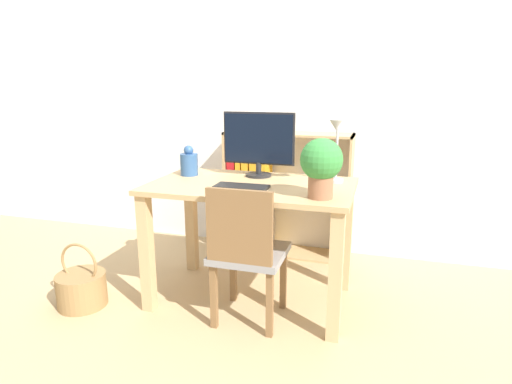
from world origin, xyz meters
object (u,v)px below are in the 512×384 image
object	(u,v)px
potted_plant	(321,164)
chair	(247,250)
basket	(82,288)
desk_lamp	(336,145)
vase	(189,163)
bookshelf	(262,197)
keyboard	(242,187)
monitor	(259,141)

from	to	relation	value
potted_plant	chair	bearing A→B (deg)	-169.04
basket	desk_lamp	bearing A→B (deg)	19.56
vase	chair	xyz separation A→B (m)	(0.53, -0.41, -0.40)
vase	bookshelf	bearing A→B (deg)	66.26
vase	keyboard	bearing A→B (deg)	-29.07
vase	chair	distance (m)	0.77
vase	basket	xyz separation A→B (m)	(-0.52, -0.51, -0.73)
potted_plant	basket	distance (m)	1.67
keyboard	monitor	bearing A→B (deg)	89.71
monitor	chair	distance (m)	0.75
keyboard	basket	size ratio (longest dim) A/B	0.76
chair	monitor	bearing A→B (deg)	92.99
monitor	basket	world-z (taller)	monitor
monitor	desk_lamp	distance (m)	0.51
keyboard	basket	bearing A→B (deg)	-164.87
keyboard	chair	xyz separation A→B (m)	(0.08, -0.16, -0.32)
potted_plant	basket	size ratio (longest dim) A/B	0.77
keyboard	bookshelf	world-z (taller)	bookshelf
monitor	chair	size ratio (longest dim) A/B	0.57
desk_lamp	bookshelf	bearing A→B (deg)	133.35
vase	desk_lamp	size ratio (longest dim) A/B	0.51
vase	basket	bearing A→B (deg)	-135.67
chair	basket	world-z (taller)	chair
keyboard	desk_lamp	distance (m)	0.61
bookshelf	basket	bearing A→B (deg)	-124.50
potted_plant	monitor	bearing A→B (deg)	137.18
vase	chair	size ratio (longest dim) A/B	0.24
keyboard	bookshelf	xyz separation A→B (m)	(-0.14, 0.94, -0.31)
desk_lamp	bookshelf	size ratio (longest dim) A/B	0.39
basket	monitor	bearing A→B (deg)	32.15
vase	basket	size ratio (longest dim) A/B	0.48
vase	basket	world-z (taller)	vase
keyboard	desk_lamp	world-z (taller)	desk_lamp
potted_plant	basket	bearing A→B (deg)	-172.91
monitor	vase	size ratio (longest dim) A/B	2.37
monitor	keyboard	world-z (taller)	monitor
chair	potted_plant	bearing A→B (deg)	5.22
monitor	bookshelf	size ratio (longest dim) A/B	0.47
keyboard	desk_lamp	bearing A→B (deg)	27.42
bookshelf	basket	xyz separation A→B (m)	(-0.83, -1.20, -0.35)
keyboard	vase	size ratio (longest dim) A/B	1.58
chair	bookshelf	distance (m)	1.12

